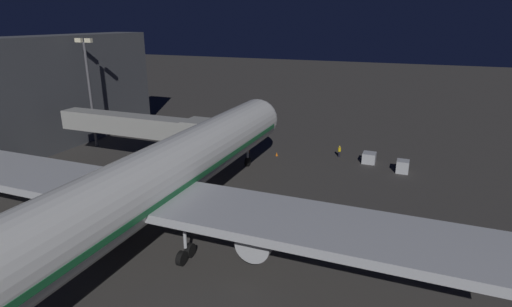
# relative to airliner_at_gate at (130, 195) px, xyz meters

# --- Properties ---
(ground_plane) EXTENTS (320.00, 320.00, 0.00)m
(ground_plane) POSITION_rel_airliner_at_gate_xyz_m (-0.00, -12.44, -5.53)
(ground_plane) COLOR #383533
(airliner_at_gate) EXTENTS (55.74, 61.38, 18.70)m
(airliner_at_gate) POSITION_rel_airliner_at_gate_xyz_m (0.00, 0.00, 0.00)
(airliner_at_gate) COLOR silver
(airliner_at_gate) RESTS_ON ground_plane
(jet_bridge) EXTENTS (22.36, 3.40, 7.16)m
(jet_bridge) POSITION_rel_airliner_at_gate_xyz_m (11.99, -18.31, 0.10)
(jet_bridge) COLOR #9E9E99
(jet_bridge) RESTS_ON ground_plane
(apron_floodlight_mast) EXTENTS (2.90, 0.50, 16.14)m
(apron_floodlight_mast) POSITION_rel_airliner_at_gate_xyz_m (25.50, -23.65, 3.95)
(apron_floodlight_mast) COLOR #59595E
(apron_floodlight_mast) RESTS_ON ground_plane
(baggage_container_near_belt) EXTENTS (1.51, 1.65, 1.60)m
(baggage_container_near_belt) POSITION_rel_airliner_at_gate_xyz_m (-19.34, -28.99, -4.73)
(baggage_container_near_belt) COLOR #B7BABF
(baggage_container_near_belt) RESTS_ON ground_plane
(baggage_container_far_row) EXTENTS (1.73, 1.87, 1.42)m
(baggage_container_far_row) POSITION_rel_airliner_at_gate_xyz_m (-14.89, -31.21, -4.82)
(baggage_container_far_row) COLOR #B7BABF
(baggage_container_far_row) RESTS_ON ground_plane
(ground_crew_near_nose_gear) EXTENTS (0.40, 0.40, 1.69)m
(ground_crew_near_nose_gear) POSITION_rel_airliner_at_gate_xyz_m (-10.64, -32.09, -4.59)
(ground_crew_near_nose_gear) COLOR black
(ground_crew_near_nose_gear) RESTS_ON ground_plane
(traffic_cone_nose_port) EXTENTS (0.36, 0.36, 0.55)m
(traffic_cone_nose_port) POSITION_rel_airliner_at_gate_xyz_m (-2.20, -29.28, -5.25)
(traffic_cone_nose_port) COLOR orange
(traffic_cone_nose_port) RESTS_ON ground_plane
(traffic_cone_nose_starboard) EXTENTS (0.36, 0.36, 0.55)m
(traffic_cone_nose_starboard) POSITION_rel_airliner_at_gate_xyz_m (2.20, -29.28, -5.25)
(traffic_cone_nose_starboard) COLOR orange
(traffic_cone_nose_starboard) RESTS_ON ground_plane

